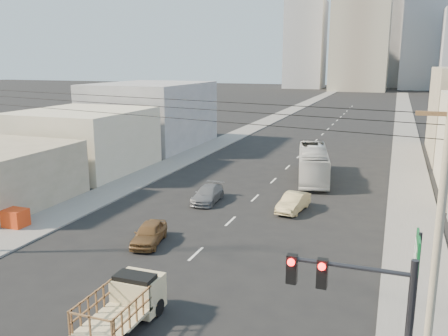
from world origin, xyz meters
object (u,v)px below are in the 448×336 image
Objects in this scene: sedan_brown at (149,233)px; green_sign at (416,267)px; crate_stack at (13,217)px; traffic_signal at (366,324)px; sedan_tan at (293,202)px; flatbed_pickup at (125,302)px; city_bus at (313,163)px; utility_pole at (436,257)px; sedan_grey at (208,194)px.

sedan_brown is 0.75× the size of green_sign.
traffic_signal is at bearing -26.73° from crate_stack.
sedan_tan is 2.21× the size of crate_stack.
flatbed_pickup is 17.93m from sedan_tan.
city_bus reaches higher than sedan_tan.
green_sign is at bearing 74.45° from traffic_signal.
sedan_tan is at bearing -99.16° from city_bus.
sedan_tan is 20.83m from utility_pole.
green_sign is at bearing -56.61° from sedan_tan.
crate_stack is at bearing 171.69° from sedan_brown.
sedan_brown reaches higher than sedan_grey.
sedan_brown is at bearing -93.72° from sedan_grey.
green_sign reaches higher than crate_stack.
flatbed_pickup is at bearing -172.76° from green_sign.
flatbed_pickup reaches higher than sedan_tan.
green_sign reaches higher than flatbed_pickup.
sedan_tan is 6.75m from sedan_grey.
green_sign is (10.91, 1.39, 2.65)m from flatbed_pickup.
sedan_tan is 0.40× the size of utility_pole.
traffic_signal is (6.20, -21.23, 3.42)m from sedan_tan.
traffic_signal is at bearing -89.16° from city_bus.
traffic_signal reaches higher than sedan_grey.
crate_stack is (-9.75, -0.56, 0.05)m from sedan_brown.
crate_stack is (-9.82, -9.79, 0.08)m from sedan_grey.
sedan_tan is 0.80× the size of green_sign.
flatbed_pickup is 0.44× the size of utility_pole.
sedan_brown is 0.88× the size of sedan_grey.
crate_stack is (-13.25, 7.85, -0.40)m from flatbed_pickup.
utility_pole is (8.24, -28.80, 3.69)m from city_bus.
city_bus is 20.37m from sedan_brown.
sedan_brown is at bearing 154.03° from green_sign.
utility_pole reaches higher than sedan_brown.
utility_pole is at bearing -44.44° from sedan_brown.
sedan_tan is at bearing 41.84° from sedan_brown.
traffic_signal is (9.52, -3.62, 2.98)m from flatbed_pickup.
flatbed_pickup is 1.11× the size of sedan_tan.
city_bus is at bearing 105.96° from utility_pole.
sedan_grey is (-6.44, -10.06, -0.88)m from city_bus.
crate_stack is at bearing 149.37° from flatbed_pickup.
city_bus is at bearing 106.71° from green_sign.
utility_pole reaches higher than crate_stack.
traffic_signal is 1.20× the size of green_sign.
sedan_brown is at bearing -118.24° from sedan_tan.
green_sign is at bearing 97.67° from utility_pole.
flatbed_pickup is at bearing -82.26° from sedan_grey.
sedan_brown is 18.06m from traffic_signal.
city_bus is (3.01, 27.69, 0.40)m from flatbed_pickup.
sedan_brown is at bearing 112.61° from flatbed_pickup.
city_bus is 2.69× the size of sedan_tan.
sedan_brown is (-3.50, 8.41, -0.46)m from flatbed_pickup.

